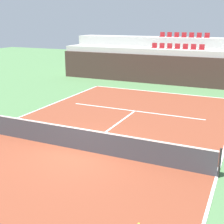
% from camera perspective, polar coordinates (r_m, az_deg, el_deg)
% --- Properties ---
extents(ground_plane, '(80.00, 80.00, 0.00)m').
position_cam_1_polar(ground_plane, '(12.99, -5.83, -7.10)').
color(ground_plane, '#477042').
extents(court_surface, '(11.00, 24.00, 0.01)m').
position_cam_1_polar(court_surface, '(12.99, -5.83, -7.08)').
color(court_surface, brown).
rests_on(court_surface, ground_plane).
extents(baseline_far, '(11.00, 0.10, 0.00)m').
position_cam_1_polar(baseline_far, '(23.56, 9.06, 3.65)').
color(baseline_far, white).
rests_on(baseline_far, court_surface).
extents(sideline_right, '(0.10, 24.00, 0.00)m').
position_cam_1_polar(sideline_right, '(11.46, 18.88, -11.30)').
color(sideline_right, white).
rests_on(sideline_right, court_surface).
extents(service_line_far, '(8.26, 0.10, 0.00)m').
position_cam_1_polar(service_line_far, '(18.44, 4.27, 0.20)').
color(service_line_far, white).
rests_on(service_line_far, court_surface).
extents(centre_service_line, '(0.10, 6.40, 0.00)m').
position_cam_1_polar(centre_service_line, '(15.63, 0.12, -2.81)').
color(centre_service_line, white).
rests_on(centre_service_line, court_surface).
extents(back_wall, '(20.82, 0.30, 2.43)m').
position_cam_1_polar(back_wall, '(26.26, 11.05, 7.55)').
color(back_wall, '#33231E').
rests_on(back_wall, ground_plane).
extents(stands_tier_lower, '(20.82, 2.40, 2.90)m').
position_cam_1_polar(stands_tier_lower, '(27.52, 11.77, 8.41)').
color(stands_tier_lower, '#9E9E99').
rests_on(stands_tier_lower, ground_plane).
extents(stands_tier_upper, '(20.82, 2.40, 3.76)m').
position_cam_1_polar(stands_tier_upper, '(29.80, 12.91, 9.77)').
color(stands_tier_upper, '#9E9E99').
rests_on(stands_tier_upper, ground_plane).
extents(seating_row_lower, '(4.54, 0.44, 0.44)m').
position_cam_1_polar(seating_row_lower, '(27.45, 12.02, 11.69)').
color(seating_row_lower, maroon).
rests_on(seating_row_lower, stands_tier_lower).
extents(seating_row_upper, '(4.54, 0.44, 0.44)m').
position_cam_1_polar(seating_row_upper, '(29.73, 13.21, 13.61)').
color(seating_row_upper, maroon).
rests_on(seating_row_upper, stands_tier_upper).
extents(tennis_net, '(11.08, 0.08, 1.07)m').
position_cam_1_polar(tennis_net, '(12.80, -5.90, -5.01)').
color(tennis_net, black).
rests_on(tennis_net, court_surface).
extents(tennis_ball_1, '(0.07, 0.07, 0.07)m').
position_cam_1_polar(tennis_ball_1, '(8.66, 5.01, -20.03)').
color(tennis_ball_1, '#CCE033').
rests_on(tennis_ball_1, court_surface).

